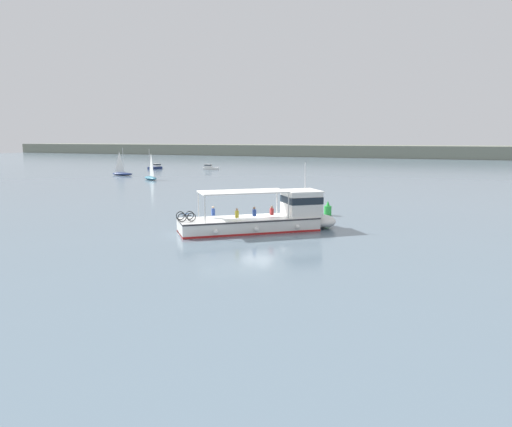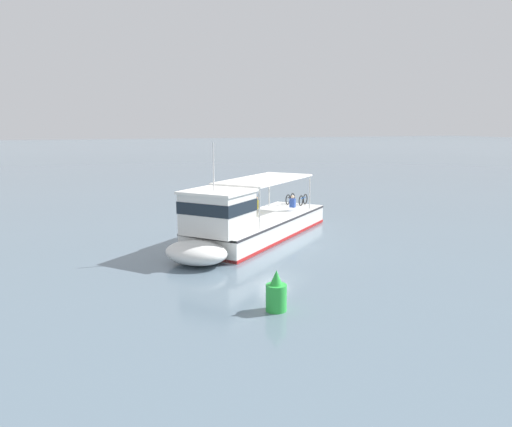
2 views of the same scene
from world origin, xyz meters
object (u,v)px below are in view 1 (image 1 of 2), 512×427
Objects in this scene: ferry_main at (268,218)px; motorboat_far_right at (156,167)px; motorboat_outer_anchorage at (210,167)px; sailboat_far_left at (151,177)px; channel_buoy at (328,209)px; sailboat_near_starboard at (122,173)px.

ferry_main reaches higher than motorboat_far_right.
ferry_main is 75.77m from motorboat_outer_anchorage.
ferry_main is 51.12m from sailboat_far_left.
motorboat_outer_anchorage is 69.66m from channel_buoy.
channel_buoy is (50.75, -32.08, 0.03)m from sailboat_near_starboard.
motorboat_far_right is at bearing -166.50° from motorboat_outer_anchorage.
motorboat_far_right is at bearing 106.77° from sailboat_near_starboard.
motorboat_far_right is 76.36m from channel_buoy.
motorboat_far_right is 13.49m from motorboat_outer_anchorage.
sailboat_far_left is (4.01, -28.49, -0.00)m from motorboat_outer_anchorage.
sailboat_near_starboard is 23.55m from motorboat_outer_anchorage.
channel_buoy is at bearing 75.90° from ferry_main.
ferry_main is 3.07× the size of motorboat_far_right.
motorboat_far_right is 0.99× the size of motorboat_outer_anchorage.
ferry_main is at bearing -104.10° from channel_buoy.
sailboat_near_starboard is (-48.45, 41.25, -0.47)m from ferry_main.
ferry_main is 81.25m from motorboat_far_right.
ferry_main is 3.04× the size of motorboat_outer_anchorage.
ferry_main is at bearing -48.11° from motorboat_far_right.
sailboat_near_starboard is at bearing 151.71° from sailboat_far_left.
motorboat_outer_anchorage is (7.32, 22.39, 0.00)m from sailboat_near_starboard.
sailboat_near_starboard is 1.41× the size of motorboat_outer_anchorage.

